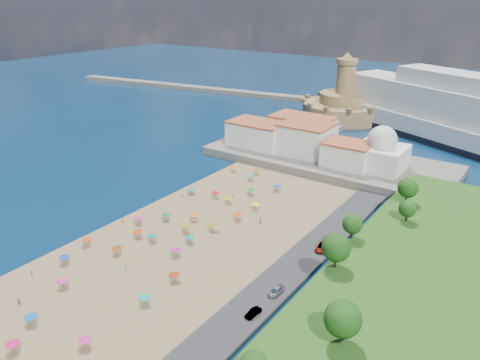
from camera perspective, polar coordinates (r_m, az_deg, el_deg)
The scene contains 12 objects.
ground at distance 124.99m, azimuth -8.13°, elevation -6.55°, with size 700.00×700.00×0.00m, color #071938.
terrace at distance 175.79m, azimuth 10.61°, elevation 2.44°, with size 90.00×36.00×3.00m, color #59544C.
jetty at distance 214.99m, azimuth 9.22°, elevation 6.06°, with size 18.00×70.00×2.40m, color #59544C.
breakwater at distance 303.33m, azimuth -3.95°, elevation 10.95°, with size 200.00×7.00×2.60m, color #59544C.
waterfront_buildings at distance 179.73m, azimuth 7.05°, elevation 5.23°, with size 57.00×29.00×11.00m.
domed_building at distance 165.02m, azimuth 16.80°, elevation 3.30°, with size 16.00×16.00×15.00m.
fortress at distance 240.29m, azimuth 12.49°, elevation 8.86°, with size 40.00×40.00×32.40m.
cruise_ship at distance 209.08m, azimuth 27.04°, elevation 6.11°, with size 157.46×88.87×35.43m.
beach_parasols at distance 117.76m, azimuth -11.67°, elevation -7.52°, with size 33.09×114.60×2.20m.
beachgoers at distance 124.05m, azimuth -8.92°, elevation -6.26°, with size 33.42×97.39×1.85m.
parked_cars at distance 99.48m, azimuth 4.04°, elevation -13.66°, with size 3.05×63.80×1.39m.
hillside_trees at distance 90.80m, azimuth 11.05°, elevation -11.17°, with size 17.64×106.59×7.88m.
Camera 1 is at (76.41, -79.15, 59.32)m, focal length 35.00 mm.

